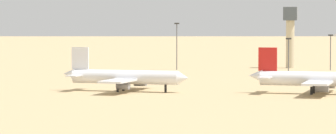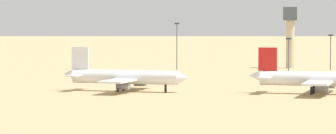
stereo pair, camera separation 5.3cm
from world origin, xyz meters
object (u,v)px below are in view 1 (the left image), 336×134
Objects in this scene: light_pole_mid at (288,54)px; light_pole_west at (331,49)px; parked_jet_red_5 at (317,79)px; control_tower at (290,31)px; parked_jet_white_4 at (124,77)px; light_pole_east at (177,43)px.

light_pole_west is at bearing 72.65° from light_pole_mid.
parked_jet_red_5 is 128.26m from control_tower.
parked_jet_white_4 is 0.98× the size of parked_jet_red_5.
parked_jet_red_5 is 1.52× the size of control_tower.
light_pole_east reaches higher than light_pole_mid.
control_tower reaches higher than parked_jet_red_5.
control_tower is at bearing 26.67° from light_pole_east.
light_pole_mid is (-10.87, 71.73, 3.65)m from parked_jet_red_5.
light_pole_west is at bearing 6.40° from light_pole_east.
parked_jet_white_4 is 2.65× the size of light_pole_west.
parked_jet_white_4 is at bearing -114.54° from light_pole_west.
control_tower is at bearing 92.41° from light_pole_mid.
parked_jet_red_5 is at bearing -84.07° from control_tower.
light_pole_east is (-4.02, 106.62, 6.11)m from parked_jet_white_4.
light_pole_west is 55.93m from light_pole_east.
parked_jet_white_4 is 132.30m from control_tower.
parked_jet_white_4 is at bearing -105.94° from control_tower.
light_pole_west is 1.03× the size of light_pole_mid.
light_pole_west is (2.08, 113.19, 3.87)m from parked_jet_red_5.
control_tower reaches higher than light_pole_east.
control_tower reaches higher than light_pole_west.
control_tower is (-13.21, 127.17, 10.18)m from parked_jet_red_5.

